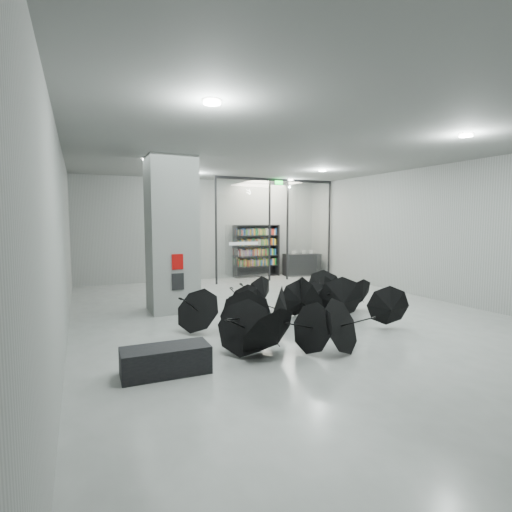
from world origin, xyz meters
name	(u,v)px	position (x,y,z in m)	size (l,w,h in m)	color
room	(293,201)	(0.00, 0.00, 2.84)	(14.00, 14.02, 4.01)	gray
column	(172,235)	(-2.50, 2.00, 2.00)	(1.20, 1.20, 4.00)	slate
fire_cabinet	(178,262)	(-2.50, 1.38, 1.35)	(0.28, 0.04, 0.38)	#A50A07
info_panel	(178,282)	(-2.50, 1.38, 0.85)	(0.30, 0.03, 0.42)	black
exit_sign	(279,183)	(2.40, 5.30, 3.82)	(0.30, 0.06, 0.15)	#0CE533
glass_partition	(276,225)	(2.39, 5.50, 2.18)	(5.06, 0.08, 4.00)	silver
bench	(166,360)	(-3.56, -2.29, 0.22)	(1.34, 0.57, 0.43)	black
bookshelf	(257,251)	(2.11, 6.75, 1.09)	(1.99, 0.40, 2.19)	black
shop_counter	(302,265)	(4.03, 6.24, 0.47)	(1.56, 0.62, 0.94)	black
umbrella_cluster	(297,314)	(-0.38, -0.86, 0.31)	(5.53, 4.47, 1.30)	black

